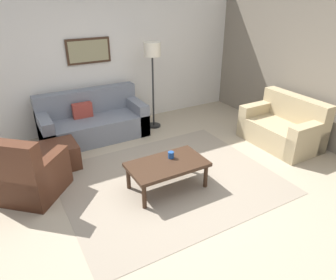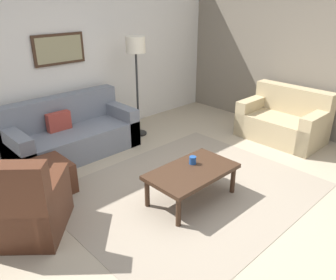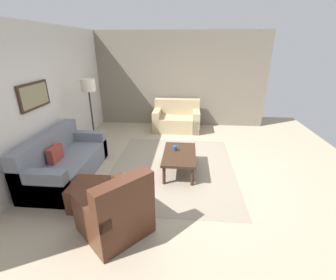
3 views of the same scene
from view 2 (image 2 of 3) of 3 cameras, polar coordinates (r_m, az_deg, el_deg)
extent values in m
plane|color=tan|center=(4.39, 3.65, -8.59)|extent=(8.00, 8.00, 0.00)
cube|color=silver|center=(5.87, -15.46, 13.61)|extent=(6.00, 0.12, 2.80)
cube|color=slate|center=(6.35, 23.32, 13.29)|extent=(0.12, 5.20, 2.80)
cube|color=gray|center=(4.39, 3.66, -8.55)|extent=(3.08, 2.53, 0.01)
cube|color=slate|center=(5.46, -15.67, -0.27)|extent=(1.94, 0.90, 0.42)
cube|color=slate|center=(5.65, -17.56, 2.85)|extent=(1.94, 0.24, 0.88)
cube|color=slate|center=(5.12, -24.30, -1.97)|extent=(0.20, 0.90, 0.62)
cube|color=slate|center=(5.83, -8.33, 3.03)|extent=(0.20, 0.90, 0.62)
cube|color=#99382D|center=(5.36, -18.10, 3.04)|extent=(0.36, 0.12, 0.28)
cube|color=tan|center=(6.11, 18.67, 1.97)|extent=(0.85, 1.36, 0.42)
cube|color=tan|center=(6.30, 20.29, 4.60)|extent=(0.24, 1.36, 0.88)
cube|color=tan|center=(6.34, 14.23, 4.25)|extent=(0.85, 0.20, 0.62)
cube|color=tan|center=(5.86, 23.72, 1.30)|extent=(0.85, 0.20, 0.62)
cube|color=#4C2819|center=(3.93, -23.16, -11.25)|extent=(1.13, 1.13, 0.44)
cube|color=#4C2819|center=(3.56, -25.46, -10.56)|extent=(0.73, 0.68, 0.95)
cube|color=#4C2819|center=(3.78, -18.76, -10.51)|extent=(0.66, 0.70, 0.60)
cube|color=#4C2819|center=(4.53, -19.93, -6.12)|extent=(0.56, 0.56, 0.40)
cylinder|color=#382316|center=(3.70, 1.79, -12.14)|extent=(0.06, 0.06, 0.36)
cylinder|color=#382316|center=(4.34, 10.98, -6.69)|extent=(0.06, 0.06, 0.36)
cylinder|color=#382316|center=(4.01, -3.57, -8.98)|extent=(0.06, 0.06, 0.36)
cylinder|color=#382316|center=(4.61, 5.76, -4.41)|extent=(0.06, 0.06, 0.36)
cube|color=#382316|center=(4.04, 4.09, -5.37)|extent=(1.10, 0.64, 0.05)
cylinder|color=#1E478C|center=(4.15, 4.25, -3.43)|extent=(0.09, 0.09, 0.10)
cylinder|color=black|center=(6.10, -4.98, 1.16)|extent=(0.28, 0.28, 0.03)
cylinder|color=#262626|center=(5.87, -5.22, 7.58)|extent=(0.04, 0.04, 1.45)
cylinder|color=beige|center=(5.69, -5.55, 15.88)|extent=(0.32, 0.32, 0.26)
cube|color=#382316|center=(5.63, -18.05, 14.48)|extent=(0.83, 0.04, 0.47)
cube|color=gray|center=(5.61, -17.98, 14.47)|extent=(0.75, 0.01, 0.39)
camera|label=1|loc=(1.23, 99.26, 9.46)|focal=33.00mm
camera|label=3|loc=(2.70, -80.33, 5.88)|focal=24.99mm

